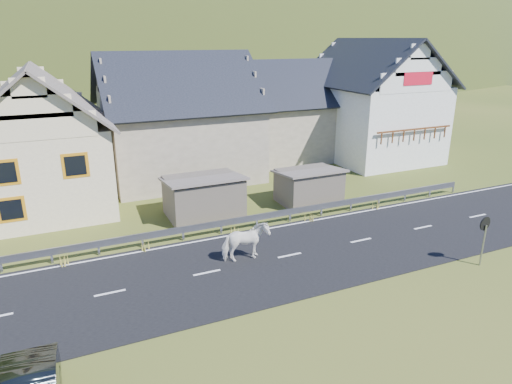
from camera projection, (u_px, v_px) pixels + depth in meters
name	position (u px, v px, depth m)	size (l,w,h in m)	color
ground	(290.00, 256.00, 21.03)	(160.00, 160.00, 0.00)	#364716
road	(290.00, 256.00, 21.02)	(60.00, 7.00, 0.04)	black
lane_markings	(290.00, 255.00, 21.01)	(60.00, 6.60, 0.01)	silver
guardrail	(257.00, 218.00, 24.03)	(28.10, 0.09, 0.75)	#93969B
shed_left	(204.00, 197.00, 25.51)	(4.30, 3.30, 2.40)	#64584D
shed_right	(309.00, 187.00, 27.64)	(3.80, 2.90, 2.20)	#64584D
house_cream	(38.00, 133.00, 26.12)	(7.80, 9.80, 8.30)	beige
house_stone_a	(178.00, 111.00, 32.11)	(10.80, 9.80, 8.90)	tan
house_stone_b	(290.00, 105.00, 37.85)	(9.80, 8.80, 8.10)	tan
house_white	(372.00, 96.00, 37.32)	(8.80, 10.80, 9.70)	white
mountain	(90.00, 115.00, 184.92)	(440.00, 280.00, 260.00)	#233410
horse	(245.00, 242.00, 20.31)	(2.08, 0.95, 1.76)	white
traffic_mirror	(484.00, 230.00, 19.71)	(0.63, 0.19, 2.28)	#93969B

